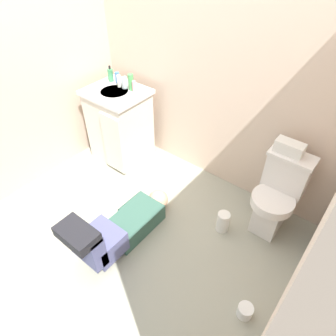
# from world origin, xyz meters

# --- Properties ---
(ground_plane) EXTENTS (3.07, 3.06, 0.04)m
(ground_plane) POSITION_xyz_m (0.00, 0.00, -0.02)
(ground_plane) COLOR #999988
(wall_back) EXTENTS (2.73, 0.08, 2.40)m
(wall_back) POSITION_xyz_m (0.00, 1.07, 1.20)
(wall_back) COLOR beige
(wall_back) RESTS_ON ground_plane
(wall_left) EXTENTS (0.08, 2.06, 2.40)m
(wall_left) POSITION_xyz_m (-1.33, 0.00, 1.20)
(wall_left) COLOR beige
(wall_left) RESTS_ON ground_plane
(toilet) EXTENTS (0.36, 0.46, 0.75)m
(toilet) POSITION_xyz_m (0.91, 0.77, 0.37)
(toilet) COLOR white
(toilet) RESTS_ON ground_plane
(vanity_cabinet) EXTENTS (0.60, 0.53, 0.82)m
(vanity_cabinet) POSITION_xyz_m (-0.85, 0.67, 0.42)
(vanity_cabinet) COLOR beige
(vanity_cabinet) RESTS_ON ground_plane
(faucet) EXTENTS (0.02, 0.02, 0.10)m
(faucet) POSITION_xyz_m (-0.86, 0.81, 0.87)
(faucet) COLOR silver
(faucet) RESTS_ON vanity_cabinet
(person_plumber) EXTENTS (0.39, 1.06, 0.52)m
(person_plumber) POSITION_xyz_m (-0.02, -0.21, 0.18)
(person_plumber) COLOR #33594C
(person_plumber) RESTS_ON ground_plane
(tissue_box) EXTENTS (0.22, 0.11, 0.10)m
(tissue_box) POSITION_xyz_m (0.86, 0.86, 0.80)
(tissue_box) COLOR silver
(tissue_box) RESTS_ON toilet
(soap_dispenser) EXTENTS (0.06, 0.06, 0.17)m
(soap_dispenser) POSITION_xyz_m (-1.05, 0.79, 0.89)
(soap_dispenser) COLOR #42955B
(soap_dispenser) RESTS_ON vanity_cabinet
(bottle_blue) EXTENTS (0.05, 0.05, 0.11)m
(bottle_blue) POSITION_xyz_m (-0.96, 0.81, 0.88)
(bottle_blue) COLOR #3A6BB6
(bottle_blue) RESTS_ON vanity_cabinet
(bottle_white) EXTENTS (0.04, 0.04, 0.12)m
(bottle_white) POSITION_xyz_m (-0.88, 0.75, 0.88)
(bottle_white) COLOR white
(bottle_white) RESTS_ON vanity_cabinet
(bottle_clear) EXTENTS (0.06, 0.06, 0.11)m
(bottle_clear) POSITION_xyz_m (-0.82, 0.77, 0.88)
(bottle_clear) COLOR silver
(bottle_clear) RESTS_ON vanity_cabinet
(bottle_green) EXTENTS (0.05, 0.05, 0.16)m
(bottle_green) POSITION_xyz_m (-0.74, 0.78, 0.90)
(bottle_green) COLOR #499D51
(bottle_green) RESTS_ON vanity_cabinet
(bottle_pink) EXTENTS (0.04, 0.04, 0.11)m
(bottle_pink) POSITION_xyz_m (-0.69, 0.77, 0.88)
(bottle_pink) COLOR pink
(bottle_pink) RESTS_ON vanity_cabinet
(paper_towel_roll) EXTENTS (0.11, 0.11, 0.20)m
(paper_towel_roll) POSITION_xyz_m (0.61, 0.45, 0.10)
(paper_towel_roll) COLOR white
(paper_towel_roll) RESTS_ON ground_plane
(toilet_paper_roll) EXTENTS (0.11, 0.11, 0.10)m
(toilet_paper_roll) POSITION_xyz_m (1.13, -0.11, 0.05)
(toilet_paper_roll) COLOR white
(toilet_paper_roll) RESTS_ON ground_plane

